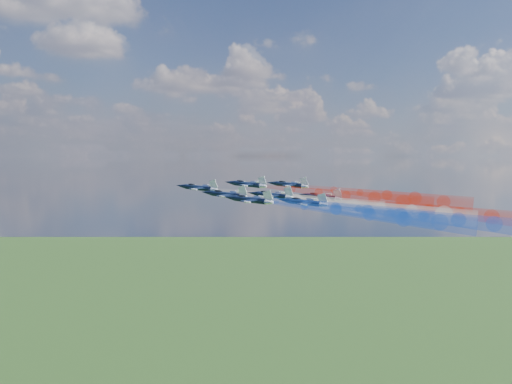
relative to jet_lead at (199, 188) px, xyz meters
name	(u,v)px	position (x,y,z in m)	size (l,w,h in m)	color
jet_lead	(199,188)	(0.00, 0.00, 0.00)	(10.34, 12.92, 3.45)	black
trail_lead	(297,199)	(19.67, -19.96, -2.45)	(4.31, 44.84, 4.31)	white
jet_inner_left	(226,195)	(1.47, -15.83, -0.99)	(10.34, 12.92, 3.45)	black
trail_inner_left	(336,208)	(21.14, -35.79, -3.44)	(4.31, 44.84, 4.31)	blue
jet_inner_right	(247,184)	(13.66, -2.55, 0.81)	(10.34, 12.92, 3.45)	black
trail_inner_right	(346,195)	(33.32, -22.51, -1.64)	(4.31, 44.84, 4.31)	red
jet_outer_left	(250,200)	(2.92, -26.89, -1.59)	(10.34, 12.92, 3.45)	black
trail_outer_left	(369,214)	(22.59, -46.85, -4.04)	(4.31, 44.84, 4.31)	blue
jet_center_third	(272,195)	(14.42, -16.16, -1.52)	(10.34, 12.92, 3.45)	black
trail_center_third	(381,208)	(34.08, -36.12, -3.97)	(4.31, 44.84, 4.31)	white
jet_outer_right	(289,185)	(26.91, -3.06, 0.42)	(10.34, 12.92, 3.45)	black
trail_outer_right	(387,195)	(46.58, -23.02, -2.03)	(4.31, 44.84, 4.31)	red
jet_rear_left	(305,202)	(16.64, -29.01, -2.53)	(10.34, 12.92, 3.45)	black
trail_rear_left	(424,216)	(36.30, -48.96, -4.98)	(4.31, 44.84, 4.31)	blue
jet_rear_right	(321,197)	(28.78, -17.48, -2.34)	(10.34, 12.92, 3.45)	black
trail_rear_right	(429,209)	(48.45, -37.44, -4.79)	(4.31, 44.84, 4.31)	red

